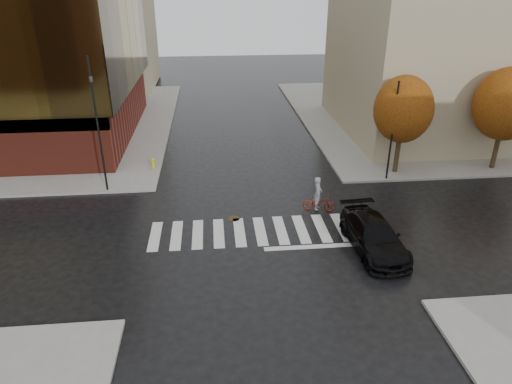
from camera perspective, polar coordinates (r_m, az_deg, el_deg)
ground at (r=23.82m, az=0.67°, el=-5.50°), size 120.00×120.00×0.00m
sidewalk_nw at (r=46.96m, az=-29.13°, el=7.15°), size 30.00×30.00×0.15m
sidewalk_ne at (r=48.96m, az=23.27°, el=8.94°), size 30.00×30.00×0.15m
crosswalk at (r=24.25m, az=0.54°, el=-4.89°), size 12.00×3.00×0.01m
building_ne_tan at (r=42.12m, az=22.99°, el=19.33°), size 16.00×16.00×18.00m
tree_ne_a at (r=31.30m, az=17.94°, el=9.78°), size 3.80×3.80×6.50m
tree_ne_b at (r=34.62m, az=28.84°, el=9.57°), size 4.20×4.20×6.89m
sedan at (r=23.07m, az=14.51°, el=-5.30°), size 2.50×5.45×1.55m
cyclist at (r=26.22m, az=7.80°, el=-0.93°), size 1.95×1.15×2.09m
traffic_light_nw at (r=28.42m, az=-19.35°, el=8.98°), size 0.21×0.18×8.13m
traffic_light_ne at (r=30.15m, az=16.76°, el=7.86°), size 0.16×0.18×6.39m
fire_hydrant at (r=32.45m, az=-12.74°, el=3.62°), size 0.26×0.26×0.72m
manhole at (r=25.46m, az=-2.79°, el=-3.34°), size 0.86×0.86×0.01m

